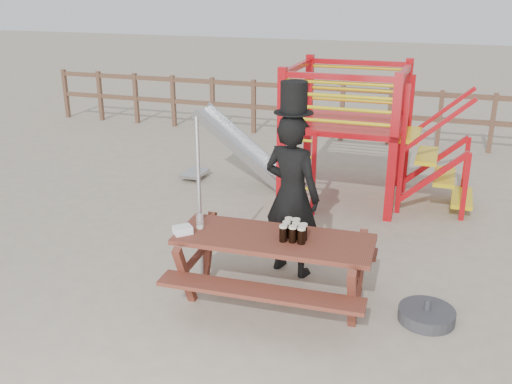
# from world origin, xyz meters

# --- Properties ---
(ground) EXTENTS (60.00, 60.00, 0.00)m
(ground) POSITION_xyz_m (0.00, 0.00, 0.00)
(ground) COLOR tan
(ground) RESTS_ON ground
(back_fence) EXTENTS (15.09, 0.09, 1.20)m
(back_fence) POSITION_xyz_m (0.00, 7.00, 0.74)
(back_fence) COLOR brown
(back_fence) RESTS_ON ground
(playground_fort) EXTENTS (4.71, 1.84, 2.10)m
(playground_fort) POSITION_xyz_m (0.12, 3.58, 1.07)
(playground_fort) COLOR #B80C13
(playground_fort) RESTS_ON ground
(picnic_table) EXTENTS (2.07, 1.48, 0.78)m
(picnic_table) POSITION_xyz_m (0.13, 0.08, 0.49)
(picnic_table) COLOR maroon
(picnic_table) RESTS_ON ground
(man_with_hat) EXTENTS (0.79, 0.62, 2.23)m
(man_with_hat) POSITION_xyz_m (0.10, 0.87, 1.00)
(man_with_hat) COLOR black
(man_with_hat) RESTS_ON ground
(metal_pole) EXTENTS (0.04, 0.04, 1.93)m
(metal_pole) POSITION_xyz_m (-0.75, 0.22, 0.96)
(metal_pole) COLOR #B2B2B7
(metal_pole) RESTS_ON ground
(parasol_base) EXTENTS (0.56, 0.56, 0.24)m
(parasol_base) POSITION_xyz_m (1.68, 0.28, 0.07)
(parasol_base) COLOR #323237
(parasol_base) RESTS_ON ground
(paper_bag) EXTENTS (0.23, 0.23, 0.08)m
(paper_bag) POSITION_xyz_m (-0.78, -0.14, 0.82)
(paper_bag) COLOR white
(paper_bag) RESTS_ON picnic_table
(stout_pints) EXTENTS (0.27, 0.28, 0.17)m
(stout_pints) POSITION_xyz_m (0.33, 0.11, 0.86)
(stout_pints) COLOR black
(stout_pints) RESTS_ON picnic_table
(empty_glasses) EXTENTS (0.08, 0.08, 0.15)m
(empty_glasses) POSITION_xyz_m (-0.67, 0.05, 0.85)
(empty_glasses) COLOR silver
(empty_glasses) RESTS_ON picnic_table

